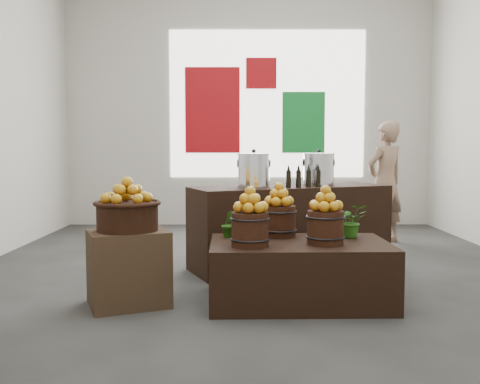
{
  "coord_description": "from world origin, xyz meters",
  "views": [
    {
      "loc": [
        -0.17,
        -5.39,
        1.27
      ],
      "look_at": [
        -0.16,
        -0.4,
        0.86
      ],
      "focal_mm": 40.0,
      "sensor_mm": 36.0,
      "label": 1
    }
  ],
  "objects_px": {
    "wicker_basket": "(128,217)",
    "stock_pot_left": "(254,171)",
    "crate": "(128,268)",
    "display_table": "(299,272)",
    "counter": "(291,227)",
    "stock_pot_center": "(319,170)",
    "shopper": "(385,182)"
  },
  "relations": [
    {
      "from": "wicker_basket",
      "to": "stock_pot_left",
      "type": "height_order",
      "value": "stock_pot_left"
    },
    {
      "from": "crate",
      "to": "display_table",
      "type": "xyz_separation_m",
      "value": [
        1.4,
        0.08,
        -0.05
      ]
    },
    {
      "from": "wicker_basket",
      "to": "counter",
      "type": "distance_m",
      "value": 2.04
    },
    {
      "from": "wicker_basket",
      "to": "display_table",
      "type": "distance_m",
      "value": 1.47
    },
    {
      "from": "wicker_basket",
      "to": "display_table",
      "type": "bearing_deg",
      "value": 3.23
    },
    {
      "from": "crate",
      "to": "stock_pot_left",
      "type": "height_order",
      "value": "stock_pot_left"
    },
    {
      "from": "wicker_basket",
      "to": "counter",
      "type": "height_order",
      "value": "counter"
    },
    {
      "from": "display_table",
      "to": "stock_pot_center",
      "type": "relative_size",
      "value": 4.43
    },
    {
      "from": "crate",
      "to": "stock_pot_center",
      "type": "height_order",
      "value": "stock_pot_center"
    },
    {
      "from": "counter",
      "to": "shopper",
      "type": "height_order",
      "value": "shopper"
    },
    {
      "from": "stock_pot_left",
      "to": "wicker_basket",
      "type": "bearing_deg",
      "value": -130.46
    },
    {
      "from": "stock_pot_left",
      "to": "shopper",
      "type": "xyz_separation_m",
      "value": [
        1.81,
        1.64,
        -0.22
      ]
    },
    {
      "from": "stock_pot_center",
      "to": "display_table",
      "type": "bearing_deg",
      "value": -104.18
    },
    {
      "from": "counter",
      "to": "stock_pot_left",
      "type": "xyz_separation_m",
      "value": [
        -0.4,
        -0.17,
        0.6
      ]
    },
    {
      "from": "wicker_basket",
      "to": "stock_pot_center",
      "type": "xyz_separation_m",
      "value": [
        1.76,
        1.53,
        0.31
      ]
    },
    {
      "from": "crate",
      "to": "stock_pot_left",
      "type": "distance_m",
      "value": 1.78
    },
    {
      "from": "counter",
      "to": "shopper",
      "type": "bearing_deg",
      "value": 23.24
    },
    {
      "from": "counter",
      "to": "stock_pot_left",
      "type": "height_order",
      "value": "stock_pot_left"
    },
    {
      "from": "wicker_basket",
      "to": "counter",
      "type": "relative_size",
      "value": 0.23
    },
    {
      "from": "counter",
      "to": "stock_pot_left",
      "type": "relative_size",
      "value": 6.47
    },
    {
      "from": "wicker_basket",
      "to": "stock_pot_center",
      "type": "bearing_deg",
      "value": 41.03
    },
    {
      "from": "wicker_basket",
      "to": "stock_pot_center",
      "type": "distance_m",
      "value": 2.36
    },
    {
      "from": "stock_pot_left",
      "to": "shopper",
      "type": "distance_m",
      "value": 2.45
    },
    {
      "from": "display_table",
      "to": "shopper",
      "type": "height_order",
      "value": "shopper"
    },
    {
      "from": "stock_pot_left",
      "to": "stock_pot_center",
      "type": "xyz_separation_m",
      "value": [
        0.71,
        0.3,
        0.0
      ]
    },
    {
      "from": "crate",
      "to": "wicker_basket",
      "type": "bearing_deg",
      "value": 0.0
    },
    {
      "from": "counter",
      "to": "stock_pot_left",
      "type": "distance_m",
      "value": 0.74
    },
    {
      "from": "stock_pot_left",
      "to": "display_table",
      "type": "bearing_deg",
      "value": -73.31
    },
    {
      "from": "counter",
      "to": "wicker_basket",
      "type": "bearing_deg",
      "value": -159.03
    },
    {
      "from": "counter",
      "to": "shopper",
      "type": "xyz_separation_m",
      "value": [
        1.41,
        1.47,
        0.38
      ]
    },
    {
      "from": "display_table",
      "to": "shopper",
      "type": "bearing_deg",
      "value": 61.4
    },
    {
      "from": "display_table",
      "to": "counter",
      "type": "distance_m",
      "value": 1.34
    }
  ]
}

